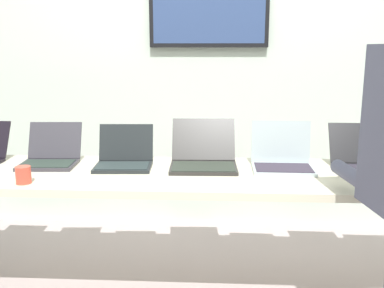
% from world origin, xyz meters
% --- Properties ---
extents(back_wall, '(8.00, 0.11, 2.46)m').
position_xyz_m(back_wall, '(0.00, 1.13, 1.24)').
color(back_wall, silver).
rests_on(back_wall, ground).
extents(workbench, '(3.27, 0.70, 0.76)m').
position_xyz_m(workbench, '(0.00, 0.00, 0.71)').
color(workbench, beige).
rests_on(workbench, ground).
extents(laptop_station_1, '(0.33, 0.34, 0.23)m').
position_xyz_m(laptop_station_1, '(-0.91, 0.14, 0.81)').
color(laptop_station_1, '#35333B').
rests_on(laptop_station_1, workbench).
extents(laptop_station_2, '(0.34, 0.31, 0.23)m').
position_xyz_m(laptop_station_2, '(-0.46, 0.11, 0.81)').
color(laptop_station_2, black).
rests_on(laptop_station_2, workbench).
extents(laptop_station_3, '(0.39, 0.41, 0.25)m').
position_xyz_m(laptop_station_3, '(-0.00, 0.14, 0.81)').
color(laptop_station_3, '#282625').
rests_on(laptop_station_3, workbench).
extents(laptop_station_4, '(0.34, 0.29, 0.26)m').
position_xyz_m(laptop_station_4, '(0.45, 0.11, 0.82)').
color(laptop_station_4, '#A8B6BB').
rests_on(laptop_station_4, workbench).
extents(laptop_station_5, '(0.37, 0.37, 0.24)m').
position_xyz_m(laptop_station_5, '(0.93, 0.12, 0.81)').
color(laptop_station_5, black).
rests_on(laptop_station_5, workbench).
extents(coffee_mug, '(0.08, 0.08, 0.09)m').
position_xyz_m(coffee_mug, '(-0.91, -0.25, 0.80)').
color(coffee_mug, '#D34735').
rests_on(coffee_mug, workbench).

